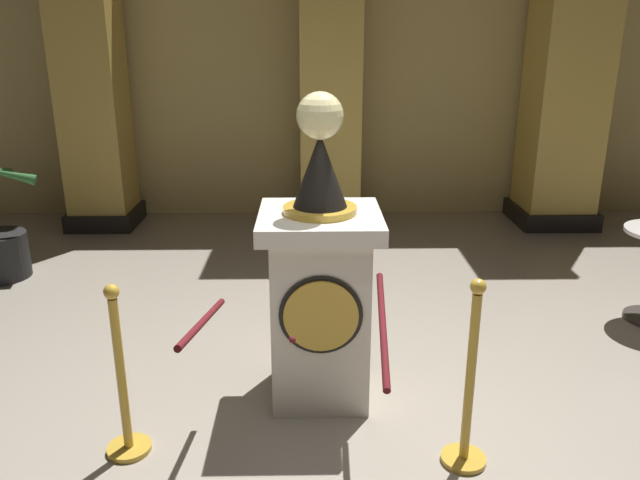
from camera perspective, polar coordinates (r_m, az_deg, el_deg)
ground_plane at (r=3.76m, az=3.05°, el=-16.97°), size 11.07×11.07×0.00m
back_wall at (r=7.76m, az=0.82°, el=17.06°), size 11.07×0.16×3.99m
pedestal_clock at (r=3.73m, az=0.00°, el=-4.12°), size 0.71×0.71×1.88m
stanchion_near at (r=3.56m, az=-17.62°, el=-13.55°), size 0.24×0.24×0.98m
stanchion_far at (r=3.40m, az=13.47°, el=-14.24°), size 0.24×0.24×1.05m
velvet_rope at (r=3.14m, az=-2.58°, el=-7.73°), size 1.00×0.98×0.22m
column_left at (r=7.59m, az=-20.50°, el=15.23°), size 0.80×0.80×3.83m
column_right at (r=7.76m, az=21.92°, el=15.11°), size 0.93×0.93×3.83m
column_centre_rear at (r=7.19m, az=0.97°, el=16.21°), size 0.81×0.81×3.83m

